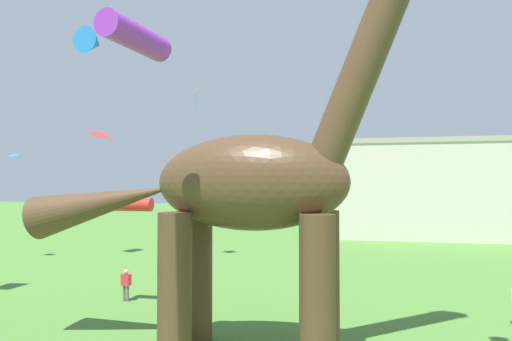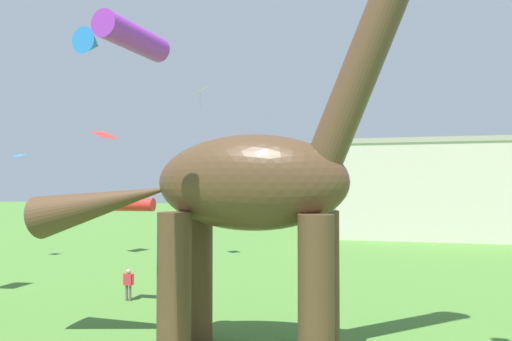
{
  "view_description": "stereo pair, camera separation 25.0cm",
  "coord_description": "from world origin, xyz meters",
  "px_view_note": "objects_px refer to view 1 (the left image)",
  "views": [
    {
      "loc": [
        4.53,
        -9.8,
        5.58
      ],
      "look_at": [
        0.8,
        6.53,
        6.06
      ],
      "focal_mm": 33.41,
      "sensor_mm": 36.0,
      "label": 1
    },
    {
      "loc": [
        4.77,
        -9.75,
        5.58
      ],
      "look_at": [
        0.8,
        6.53,
        6.06
      ],
      "focal_mm": 33.41,
      "sensor_mm": 36.0,
      "label": 2
    }
  ],
  "objects_px": {
    "kite_mid_left": "(100,135)",
    "kite_drifting": "(126,38)",
    "person_watching_child": "(126,282)",
    "kite_near_low": "(14,155)",
    "dinosaur_sculpture": "(249,182)",
    "kite_near_high": "(132,204)",
    "kite_apex": "(196,90)"
  },
  "relations": [
    {
      "from": "kite_mid_left",
      "to": "kite_drifting",
      "type": "height_order",
      "value": "kite_drifting"
    },
    {
      "from": "kite_mid_left",
      "to": "kite_near_low",
      "type": "relative_size",
      "value": 2.12
    },
    {
      "from": "dinosaur_sculpture",
      "to": "kite_near_high",
      "type": "distance_m",
      "value": 8.42
    },
    {
      "from": "person_watching_child",
      "to": "kite_apex",
      "type": "height_order",
      "value": "kite_apex"
    },
    {
      "from": "dinosaur_sculpture",
      "to": "kite_near_low",
      "type": "xyz_separation_m",
      "value": [
        -21.29,
        14.71,
        2.05
      ]
    },
    {
      "from": "kite_mid_left",
      "to": "kite_near_low",
      "type": "distance_m",
      "value": 6.2
    },
    {
      "from": "kite_near_low",
      "to": "kite_apex",
      "type": "relative_size",
      "value": 0.65
    },
    {
      "from": "kite_near_low",
      "to": "kite_near_high",
      "type": "xyz_separation_m",
      "value": [
        14.53,
        -9.78,
        -3.04
      ]
    },
    {
      "from": "kite_near_low",
      "to": "kite_drifting",
      "type": "relative_size",
      "value": 0.38
    },
    {
      "from": "dinosaur_sculpture",
      "to": "kite_near_low",
      "type": "height_order",
      "value": "dinosaur_sculpture"
    },
    {
      "from": "dinosaur_sculpture",
      "to": "kite_drifting",
      "type": "xyz_separation_m",
      "value": [
        -2.31,
        -4.01,
        3.73
      ]
    },
    {
      "from": "kite_drifting",
      "to": "kite_apex",
      "type": "height_order",
      "value": "kite_apex"
    },
    {
      "from": "dinosaur_sculpture",
      "to": "kite_apex",
      "type": "xyz_separation_m",
      "value": [
        -8.15,
        17.28,
        6.75
      ]
    },
    {
      "from": "kite_mid_left",
      "to": "dinosaur_sculpture",
      "type": "bearing_deg",
      "value": -47.59
    },
    {
      "from": "kite_near_high",
      "to": "kite_near_low",
      "type": "bearing_deg",
      "value": 146.05
    },
    {
      "from": "dinosaur_sculpture",
      "to": "kite_apex",
      "type": "bearing_deg",
      "value": 104.74
    },
    {
      "from": "kite_near_low",
      "to": "kite_apex",
      "type": "height_order",
      "value": "kite_apex"
    },
    {
      "from": "person_watching_child",
      "to": "kite_near_low",
      "type": "relative_size",
      "value": 1.58
    },
    {
      "from": "kite_near_low",
      "to": "kite_apex",
      "type": "xyz_separation_m",
      "value": [
        13.14,
        2.57,
        4.69
      ]
    },
    {
      "from": "kite_mid_left",
      "to": "kite_near_high",
      "type": "xyz_separation_m",
      "value": [
        9.29,
        -12.64,
        -4.72
      ]
    },
    {
      "from": "kite_mid_left",
      "to": "kite_drifting",
      "type": "bearing_deg",
      "value": -57.52
    },
    {
      "from": "kite_apex",
      "to": "kite_drifting",
      "type": "bearing_deg",
      "value": -74.66
    },
    {
      "from": "kite_drifting",
      "to": "kite_near_high",
      "type": "distance_m",
      "value": 11.04
    },
    {
      "from": "dinosaur_sculpture",
      "to": "kite_near_low",
      "type": "distance_m",
      "value": 25.96
    },
    {
      "from": "kite_mid_left",
      "to": "kite_drifting",
      "type": "distance_m",
      "value": 25.58
    },
    {
      "from": "kite_near_low",
      "to": "kite_drifting",
      "type": "bearing_deg",
      "value": -44.6
    },
    {
      "from": "kite_mid_left",
      "to": "kite_apex",
      "type": "xyz_separation_m",
      "value": [
        7.9,
        -0.29,
        3.01
      ]
    },
    {
      "from": "kite_apex",
      "to": "kite_near_high",
      "type": "bearing_deg",
      "value": -83.58
    },
    {
      "from": "person_watching_child",
      "to": "kite_drifting",
      "type": "bearing_deg",
      "value": -12.3
    },
    {
      "from": "person_watching_child",
      "to": "dinosaur_sculpture",
      "type": "bearing_deg",
      "value": 12.48
    },
    {
      "from": "kite_near_high",
      "to": "kite_mid_left",
      "type": "bearing_deg",
      "value": 126.3
    },
    {
      "from": "person_watching_child",
      "to": "kite_near_high",
      "type": "xyz_separation_m",
      "value": [
        0.66,
        -0.75,
        3.73
      ]
    }
  ]
}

